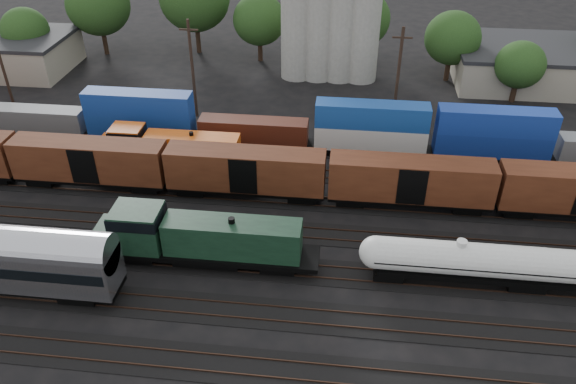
# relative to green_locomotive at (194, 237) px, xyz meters

# --- Properties ---
(ground) EXTENTS (600.00, 600.00, 0.00)m
(ground) POSITION_rel_green_locomotive_xyz_m (5.19, 5.00, -2.75)
(ground) COLOR black
(tracks) EXTENTS (180.00, 33.20, 0.20)m
(tracks) POSITION_rel_green_locomotive_xyz_m (5.19, 5.00, -2.71)
(tracks) COLOR black
(tracks) RESTS_ON ground
(green_locomotive) EXTENTS (18.34, 3.24, 4.86)m
(green_locomotive) POSITION_rel_green_locomotive_xyz_m (0.00, 0.00, 0.00)
(green_locomotive) COLOR black
(green_locomotive) RESTS_ON ground
(tank_car_a) EXTENTS (15.33, 2.74, 4.02)m
(tank_car_a) POSITION_rel_green_locomotive_xyz_m (20.94, -0.00, -0.35)
(tank_car_a) COLOR silver
(tank_car_a) RESTS_ON ground
(orange_locomotive) EXTENTS (16.30, 2.72, 4.08)m
(orange_locomotive) POSITION_rel_green_locomotive_xyz_m (-6.79, 15.00, -0.41)
(orange_locomotive) COLOR black
(orange_locomotive) RESTS_ON ground
(boxcar_string) EXTENTS (184.40, 2.90, 4.20)m
(boxcar_string) POSITION_rel_green_locomotive_xyz_m (25.59, 10.00, 0.36)
(boxcar_string) COLOR black
(boxcar_string) RESTS_ON ground
(container_wall) EXTENTS (160.00, 2.60, 5.80)m
(container_wall) POSITION_rel_green_locomotive_xyz_m (9.06, 20.00, -0.28)
(container_wall) COLOR black
(container_wall) RESTS_ON ground
(industrial_sheds) EXTENTS (119.38, 17.26, 5.10)m
(industrial_sheds) POSITION_rel_green_locomotive_xyz_m (11.82, 40.25, -0.20)
(industrial_sheds) COLOR #9E937F
(industrial_sheds) RESTS_ON ground
(tree_band) EXTENTS (168.83, 21.96, 14.12)m
(tree_band) POSITION_rel_green_locomotive_xyz_m (13.18, 44.34, 4.86)
(tree_band) COLOR black
(tree_band) RESTS_ON ground
(utility_poles) EXTENTS (122.20, 0.36, 12.00)m
(utility_poles) POSITION_rel_green_locomotive_xyz_m (5.19, 27.00, 3.46)
(utility_poles) COLOR black
(utility_poles) RESTS_ON ground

